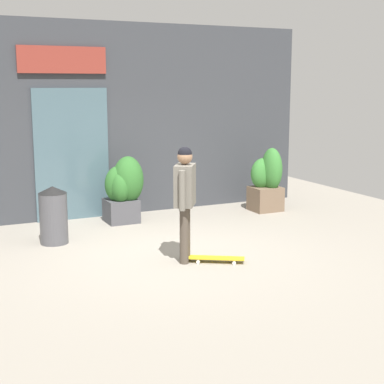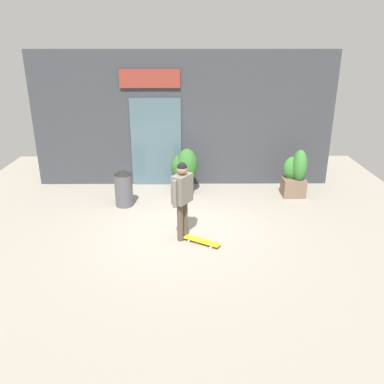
% 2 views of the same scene
% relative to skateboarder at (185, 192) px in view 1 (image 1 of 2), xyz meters
% --- Properties ---
extents(ground_plane, '(12.00, 12.00, 0.00)m').
position_rel_skateboarder_xyz_m(ground_plane, '(-0.02, 0.43, -1.04)').
color(ground_plane, gray).
extents(building_facade, '(8.40, 0.31, 3.75)m').
position_rel_skateboarder_xyz_m(building_facade, '(-0.05, 3.57, 0.82)').
color(building_facade, '#383A3F').
rests_on(building_facade, ground_plane).
extents(skateboarder, '(0.46, 0.53, 1.70)m').
position_rel_skateboarder_xyz_m(skateboarder, '(0.00, 0.00, 0.00)').
color(skateboarder, '#4C4238').
rests_on(skateboarder, ground_plane).
extents(skateboard, '(0.79, 0.58, 0.08)m').
position_rel_skateboarder_xyz_m(skateboard, '(0.40, -0.23, -0.98)').
color(skateboard, gold).
rests_on(skateboard, ground_plane).
extents(planter_box_left, '(0.59, 0.59, 1.30)m').
position_rel_skateboarder_xyz_m(planter_box_left, '(2.99, 2.48, -0.42)').
color(planter_box_left, brown).
rests_on(planter_box_left, ground_plane).
extents(planter_box_right, '(0.73, 0.64, 1.25)m').
position_rel_skateboarder_xyz_m(planter_box_right, '(-0.01, 2.75, -0.39)').
color(planter_box_right, '#47474C').
rests_on(planter_box_right, ground_plane).
extents(trash_bin, '(0.46, 0.46, 0.95)m').
position_rel_skateboarder_xyz_m(trash_bin, '(-1.52, 1.83, -0.56)').
color(trash_bin, '#4C4C51').
rests_on(trash_bin, ground_plane).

